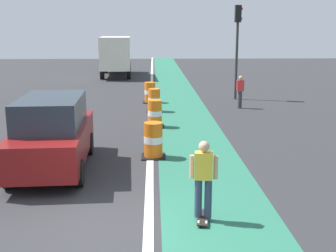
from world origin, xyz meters
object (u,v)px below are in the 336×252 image
(traffic_barrel_back, at_px, (154,100))
(traffic_light_corner, at_px, (237,35))
(traffic_barrel_front, at_px, (153,140))
(pedestrian_crossing, at_px, (240,91))
(traffic_barrel_mid, at_px, (155,114))
(traffic_barrel_far, at_px, (150,93))
(delivery_truck_down_block, at_px, (116,54))
(skateboarder_on_lane, at_px, (204,178))
(parked_suv_nearest, at_px, (52,133))

(traffic_barrel_back, distance_m, traffic_light_corner, 6.51)
(traffic_barrel_front, distance_m, traffic_barrel_back, 7.56)
(pedestrian_crossing, bearing_deg, traffic_barrel_mid, -136.21)
(traffic_barrel_far, height_order, pedestrian_crossing, pedestrian_crossing)
(delivery_truck_down_block, height_order, traffic_light_corner, traffic_light_corner)
(skateboarder_on_lane, height_order, pedestrian_crossing, skateboarder_on_lane)
(skateboarder_on_lane, distance_m, delivery_truck_down_block, 28.39)
(traffic_barrel_mid, height_order, delivery_truck_down_block, delivery_truck_down_block)
(delivery_truck_down_block, bearing_deg, traffic_barrel_far, -77.86)
(traffic_light_corner, relative_size, pedestrian_crossing, 3.17)
(skateboarder_on_lane, height_order, traffic_barrel_mid, skateboarder_on_lane)
(skateboarder_on_lane, bearing_deg, traffic_barrel_mid, 96.16)
(traffic_barrel_mid, relative_size, traffic_barrel_back, 1.00)
(traffic_barrel_front, bearing_deg, skateboarder_on_lane, -77.43)
(parked_suv_nearest, xyz_separation_m, traffic_light_corner, (7.39, 12.18, 2.47))
(traffic_barrel_mid, distance_m, delivery_truck_down_block, 19.61)
(parked_suv_nearest, bearing_deg, traffic_light_corner, 58.75)
(skateboarder_on_lane, distance_m, traffic_barrel_back, 12.14)
(traffic_barrel_back, height_order, pedestrian_crossing, pedestrian_crossing)
(traffic_barrel_back, bearing_deg, parked_suv_nearest, -108.23)
(traffic_barrel_front, xyz_separation_m, delivery_truck_down_block, (-3.06, 23.54, 1.31))
(skateboarder_on_lane, distance_m, traffic_barrel_far, 14.72)
(parked_suv_nearest, distance_m, traffic_light_corner, 14.46)
(traffic_barrel_front, height_order, traffic_barrel_mid, same)
(traffic_barrel_mid, height_order, traffic_barrel_far, same)
(traffic_barrel_back, bearing_deg, traffic_barrel_far, 95.02)
(traffic_barrel_far, relative_size, traffic_light_corner, 0.21)
(skateboarder_on_lane, distance_m, traffic_light_corner, 16.28)
(parked_suv_nearest, relative_size, traffic_barrel_back, 4.30)
(parked_suv_nearest, relative_size, traffic_barrel_mid, 4.30)
(traffic_barrel_front, xyz_separation_m, traffic_barrel_back, (0.05, 7.56, 0.00))
(skateboarder_on_lane, height_order, delivery_truck_down_block, delivery_truck_down_block)
(traffic_light_corner, bearing_deg, traffic_barrel_back, -141.89)
(pedestrian_crossing, bearing_deg, traffic_light_corner, 83.66)
(traffic_barrel_mid, bearing_deg, traffic_barrel_back, 90.26)
(skateboarder_on_lane, height_order, traffic_barrel_front, skateboarder_on_lane)
(parked_suv_nearest, bearing_deg, traffic_barrel_mid, 61.65)
(traffic_barrel_back, bearing_deg, pedestrian_crossing, 9.67)
(traffic_barrel_front, relative_size, delivery_truck_down_block, 0.14)
(skateboarder_on_lane, xyz_separation_m, traffic_barrel_far, (-1.19, 14.67, -0.38))
(traffic_barrel_back, distance_m, traffic_barrel_far, 2.59)
(traffic_barrel_front, xyz_separation_m, traffic_light_corner, (4.61, 11.13, 2.97))
(traffic_light_corner, bearing_deg, pedestrian_crossing, -96.34)
(traffic_barrel_back, xyz_separation_m, delivery_truck_down_block, (-3.11, 15.98, 1.31))
(parked_suv_nearest, bearing_deg, skateboarder_on_lane, -42.55)
(traffic_barrel_back, relative_size, pedestrian_crossing, 0.68)
(traffic_barrel_back, bearing_deg, skateboarder_on_lane, -85.45)
(traffic_barrel_mid, distance_m, traffic_barrel_back, 3.33)
(traffic_barrel_far, xyz_separation_m, pedestrian_crossing, (4.47, -1.86, 0.33))
(traffic_barrel_far, distance_m, traffic_light_corner, 5.72)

